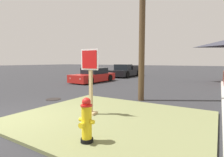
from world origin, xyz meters
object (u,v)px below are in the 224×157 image
at_px(pickup_truck_black, 126,71).
at_px(fire_hydrant, 87,121).
at_px(stop_sign, 90,84).
at_px(parked_sedan_red, 93,76).
at_px(manhole_cover, 53,99).

bearing_deg(pickup_truck_black, fire_hydrant, -65.65).
relative_size(fire_hydrant, pickup_truck_black, 0.17).
relative_size(stop_sign, parked_sedan_red, 0.48).
relative_size(stop_sign, manhole_cover, 3.05).
bearing_deg(pickup_truck_black, manhole_cover, -77.60).
height_order(fire_hydrant, pickup_truck_black, pickup_truck_black).
xyz_separation_m(stop_sign, pickup_truck_black, (-6.15, 14.57, -0.48)).
distance_m(fire_hydrant, manhole_cover, 5.24).
xyz_separation_m(parked_sedan_red, pickup_truck_black, (-0.14, 6.57, 0.07)).
xyz_separation_m(stop_sign, manhole_cover, (-3.20, 1.16, -1.08)).
bearing_deg(manhole_cover, pickup_truck_black, 102.40).
bearing_deg(parked_sedan_red, manhole_cover, -67.67).
distance_m(fire_hydrant, stop_sign, 2.11).
bearing_deg(manhole_cover, fire_hydrant, -32.62).
xyz_separation_m(fire_hydrant, stop_sign, (-1.19, 1.65, 0.55)).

